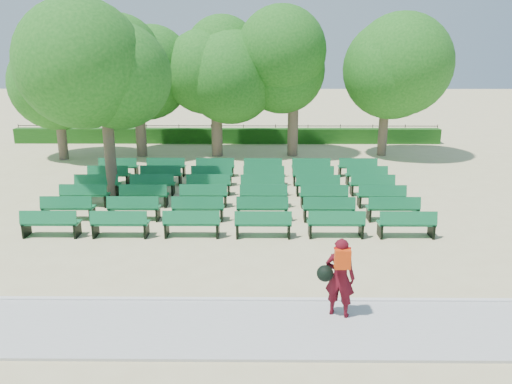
% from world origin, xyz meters
% --- Properties ---
extents(ground, '(120.00, 120.00, 0.00)m').
position_xyz_m(ground, '(0.00, 0.00, 0.00)').
color(ground, '#C3B681').
extents(paving, '(30.00, 2.20, 0.06)m').
position_xyz_m(paving, '(0.00, -7.40, 0.03)').
color(paving, '#AEAFAB').
rests_on(paving, ground).
extents(curb, '(30.00, 0.12, 0.10)m').
position_xyz_m(curb, '(0.00, -6.25, 0.05)').
color(curb, silver).
rests_on(curb, ground).
extents(hedge, '(26.00, 0.70, 0.90)m').
position_xyz_m(hedge, '(0.00, 14.00, 0.45)').
color(hedge, '#194C13').
rests_on(hedge, ground).
extents(fence, '(26.00, 0.10, 1.02)m').
position_xyz_m(fence, '(0.00, 14.40, 0.00)').
color(fence, black).
rests_on(fence, ground).
extents(tree_line, '(21.80, 6.80, 7.04)m').
position_xyz_m(tree_line, '(0.00, 10.00, 0.00)').
color(tree_line, '#22661B').
rests_on(tree_line, ground).
extents(bench_array, '(1.72, 0.58, 1.08)m').
position_xyz_m(bench_array, '(1.08, 1.73, 0.09)').
color(bench_array, '#126A3B').
rests_on(bench_array, ground).
extents(tree_among, '(4.58, 4.58, 6.38)m').
position_xyz_m(tree_among, '(-3.72, 2.37, 4.30)').
color(tree_among, brown).
rests_on(tree_among, ground).
extents(person, '(0.86, 0.61, 1.72)m').
position_xyz_m(person, '(3.68, -6.89, 0.95)').
color(person, '#4A0A14').
rests_on(person, ground).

